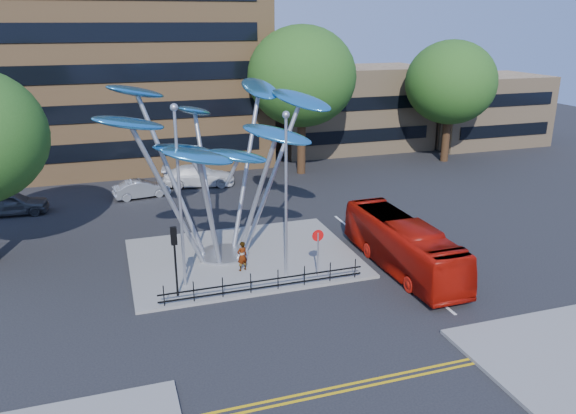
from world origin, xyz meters
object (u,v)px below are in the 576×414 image
object	(u,v)px
traffic_light_island	(174,247)
tree_right	(302,77)
street_lamp_right	(286,181)
red_bus	(403,245)
leaf_sculpture	(216,133)
parked_car_right	(199,176)
street_lamp_left	(179,182)
no_entry_sign_island	(318,245)
tree_far	(451,83)
parked_car_mid	(141,189)
parked_car_left	(12,203)
pedestrian	(242,256)

from	to	relation	value
traffic_light_island	tree_right	bearing A→B (deg)	56.31
street_lamp_right	red_bus	world-z (taller)	street_lamp_right
leaf_sculpture	parked_car_right	size ratio (longest dim) A/B	2.29
street_lamp_left	traffic_light_island	distance (m)	2.96
no_entry_sign_island	tree_far	bearing A→B (deg)	44.25
leaf_sculpture	parked_car_mid	bearing A→B (deg)	104.92
tree_far	parked_car_left	size ratio (longest dim) A/B	2.37
pedestrian	parked_car_mid	bearing A→B (deg)	-94.05
no_entry_sign_island	parked_car_mid	world-z (taller)	no_entry_sign_island
street_lamp_left	traffic_light_island	world-z (taller)	street_lamp_left
street_lamp_right	tree_right	bearing A→B (deg)	68.46
tree_far	parked_car_mid	world-z (taller)	tree_far
parked_car_mid	no_entry_sign_island	bearing A→B (deg)	-164.70
no_entry_sign_island	parked_car_left	xyz separation A→B (m)	(-15.90, 15.48, -1.04)
street_lamp_left	parked_car_mid	world-z (taller)	street_lamp_left
tree_right	pedestrian	xyz separation A→B (m)	(-9.45, -17.72, -7.10)
tree_right	pedestrian	distance (m)	21.30
street_lamp_left	parked_car_right	distance (m)	18.39
red_bus	tree_far	bearing A→B (deg)	51.70
parked_car_mid	tree_far	bearing A→B (deg)	-92.76
pedestrian	parked_car_left	xyz separation A→B (m)	(-12.45, 13.72, -0.16)
traffic_light_island	red_bus	size ratio (longest dim) A/B	0.36
tree_right	tree_far	distance (m)	14.03
street_lamp_left	street_lamp_right	size ratio (longest dim) A/B	1.06
pedestrian	leaf_sculpture	bearing A→B (deg)	-94.44
pedestrian	tree_right	bearing A→B (deg)	-136.97
street_lamp_right	traffic_light_island	xyz separation A→B (m)	(-5.50, -0.50, -2.48)
street_lamp_left	traffic_light_island	xyz separation A→B (m)	(-0.50, -1.00, -2.74)
leaf_sculpture	parked_car_left	distance (m)	17.47
leaf_sculpture	red_bus	size ratio (longest dim) A/B	1.32
tree_far	pedestrian	xyz separation A→B (m)	(-23.45, -17.72, -6.16)
tree_right	traffic_light_island	xyz separation A→B (m)	(-13.00, -19.50, -5.42)
street_lamp_left	parked_car_left	bearing A→B (deg)	122.95
tree_right	red_bus	bearing A→B (deg)	-94.05
pedestrian	parked_car_right	xyz separation A→B (m)	(0.55, 16.67, -0.14)
leaf_sculpture	street_lamp_left	size ratio (longest dim) A/B	1.45
pedestrian	parked_car_right	distance (m)	16.68
no_entry_sign_island	parked_car_right	size ratio (longest dim) A/B	0.44
street_lamp_right	parked_car_left	world-z (taller)	street_lamp_right
parked_car_left	pedestrian	bearing A→B (deg)	-134.80
traffic_light_island	parked_car_left	bearing A→B (deg)	119.86
tree_right	parked_car_right	size ratio (longest dim) A/B	2.18
tree_right	parked_car_left	distance (m)	23.41
tree_right	parked_car_left	xyz separation A→B (m)	(-21.90, -4.00, -7.26)
parked_car_right	street_lamp_left	bearing A→B (deg)	178.15
pedestrian	parked_car_mid	world-z (taller)	pedestrian
no_entry_sign_island	red_bus	bearing A→B (deg)	-3.74
leaf_sculpture	street_lamp_left	xyz separation A→B (m)	(-2.43, -3.18, -1.52)
pedestrian	street_lamp_right	bearing A→B (deg)	127.76
tree_far	street_lamp_right	size ratio (longest dim) A/B	1.30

